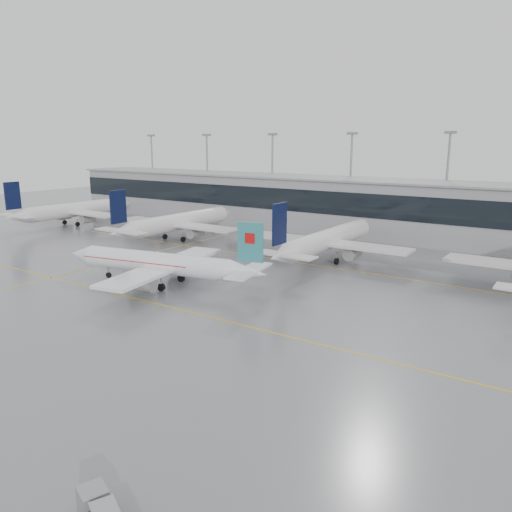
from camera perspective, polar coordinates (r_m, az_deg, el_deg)
The scene contains 13 objects.
ground at distance 60.90m, azimuth -6.41°, elevation -6.68°, with size 320.00×320.00×0.00m, color slate.
taxi_line_main at distance 60.90m, azimuth -6.41°, elevation -6.68°, with size 120.00×0.25×0.01m, color gold.
taxi_line_north at distance 84.90m, azimuth 6.86°, elevation -1.05°, with size 120.00×0.25×0.01m, color gold.
taxi_line_cross at distance 91.63m, azimuth -14.60°, elevation -0.35°, with size 0.25×60.00×0.01m, color gold.
terminal at distance 112.77m, azimuth 14.52°, elevation 5.18°, with size 180.00×15.00×12.00m, color #939396.
terminal_glass at distance 105.56m, azimuth 13.15°, elevation 5.58°, with size 180.00×0.20×5.00m, color black.
terminal_roof at distance 112.15m, azimuth 14.70°, elevation 8.32°, with size 182.00×16.00×0.40m, color gray.
light_masts at distance 117.73m, azimuth 15.73°, elevation 9.02°, with size 156.40×1.00×22.60m.
air_canada_jet at distance 72.99m, azimuth -10.49°, elevation -0.93°, with size 33.19×26.05×10.11m.
parked_jet_a at distance 133.43m, azimuth -20.08°, elevation 4.95°, with size 29.64×36.96×11.72m.
parked_jet_b at distance 107.19m, azimuth -8.99°, elevation 3.82°, with size 29.64×36.96×11.72m.
parked_jet_c at distance 87.33m, azimuth 8.04°, elevation 1.80°, with size 29.64×36.96×11.72m.
gse_unit at distance 32.25m, azimuth -18.10°, elevation -25.10°, with size 1.56×1.45×1.56m, color gray.
Camera 1 is at (37.69, -43.32, 20.30)m, focal length 35.00 mm.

